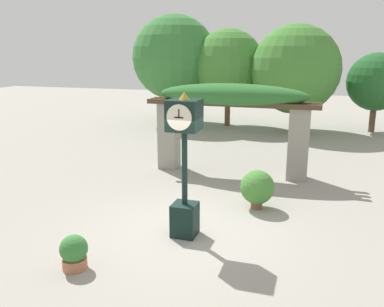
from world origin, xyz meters
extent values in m
plane|color=gray|center=(0.00, 0.00, 0.00)|extent=(60.00, 60.00, 0.00)
cube|color=black|center=(0.06, -0.24, 0.35)|extent=(0.51, 0.51, 0.70)
cylinder|color=black|center=(0.06, -0.24, 1.45)|extent=(0.12, 0.12, 1.51)
cylinder|color=gold|center=(0.06, -0.24, 2.23)|extent=(0.19, 0.19, 0.04)
cube|color=black|center=(0.06, -0.24, 2.55)|extent=(0.61, 0.61, 0.61)
cylinder|color=beige|center=(0.06, -0.55, 2.55)|extent=(0.50, 0.02, 0.50)
cylinder|color=beige|center=(0.06, 0.08, 2.55)|extent=(0.50, 0.02, 0.50)
cube|color=black|center=(0.06, -0.57, 2.55)|extent=(0.18, 0.01, 0.02)
cube|color=black|center=(0.06, -0.57, 2.63)|extent=(0.02, 0.01, 0.16)
cone|color=gold|center=(0.06, -0.24, 2.93)|extent=(0.21, 0.21, 0.15)
cube|color=gray|center=(-2.06, 4.49, 1.08)|extent=(0.59, 0.59, 2.15)
cube|color=gray|center=(2.06, 4.49, 1.08)|extent=(0.59, 0.59, 2.15)
cube|color=#4C3823|center=(0.00, 4.19, 2.23)|extent=(5.32, 0.12, 0.14)
cube|color=#4C3823|center=(0.00, 4.49, 2.23)|extent=(5.32, 0.12, 0.14)
cube|color=#4C3823|center=(0.00, 4.79, 2.23)|extent=(5.32, 0.12, 0.14)
ellipsoid|color=#2D6B2D|center=(0.00, 4.49, 2.47)|extent=(4.63, 1.19, 0.70)
cylinder|color=brown|center=(1.27, 1.72, 0.12)|extent=(0.28, 0.28, 0.24)
sphere|color=#427F33|center=(1.27, 1.72, 0.55)|extent=(0.84, 0.84, 0.84)
cylinder|color=#B26B4C|center=(-1.38, -2.13, 0.10)|extent=(0.44, 0.44, 0.20)
sphere|color=#387A38|center=(-1.38, -2.13, 0.39)|extent=(0.50, 0.50, 0.50)
cylinder|color=brown|center=(-4.85, 12.79, 0.95)|extent=(0.28, 0.28, 1.90)
sphere|color=#387A38|center=(-4.85, 12.79, 3.44)|extent=(4.39, 4.39, 4.39)
cylinder|color=brown|center=(-1.96, 12.75, 0.93)|extent=(0.28, 0.28, 1.85)
sphere|color=#427F33|center=(-1.96, 12.75, 3.10)|extent=(3.56, 3.56, 3.56)
cylinder|color=brown|center=(1.38, 12.22, 0.75)|extent=(0.28, 0.28, 1.49)
sphere|color=#427F33|center=(1.38, 12.22, 2.95)|extent=(4.15, 4.15, 4.15)
cylinder|color=brown|center=(5.03, 13.14, 0.72)|extent=(0.28, 0.28, 1.44)
sphere|color=#235B28|center=(5.03, 13.14, 2.38)|extent=(2.69, 2.69, 2.69)
camera|label=1|loc=(2.58, -7.73, 3.77)|focal=38.00mm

